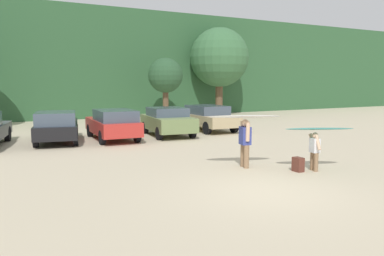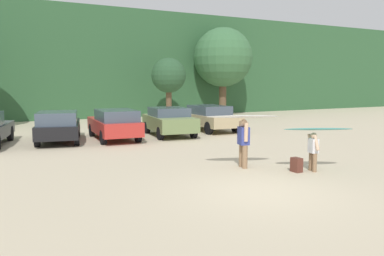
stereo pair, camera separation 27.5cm
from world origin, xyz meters
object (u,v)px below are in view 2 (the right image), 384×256
object	(u,v)px
parked_car_olive_green	(169,121)
surfboard_teal	(318,129)
parked_car_tan	(210,117)
backpack_dropped	(297,165)
person_adult	(243,140)
parked_car_black	(59,126)
surfboard_white	(243,117)
person_child	(313,149)
parked_car_red	(114,124)

from	to	relation	value
parked_car_olive_green	surfboard_teal	xyz separation A→B (m)	(0.84, -9.74, 0.55)
parked_car_tan	backpack_dropped	size ratio (longest dim) A/B	9.82
person_adult	parked_car_tan	bearing A→B (deg)	-100.76
parked_car_black	surfboard_white	bearing A→B (deg)	-140.98
parked_car_olive_green	surfboard_teal	size ratio (longest dim) A/B	1.85
parked_car_tan	person_adult	size ratio (longest dim) A/B	2.76
person_child	person_adult	bearing A→B (deg)	-28.77
parked_car_red	surfboard_teal	bearing A→B (deg)	-155.35
parked_car_olive_green	surfboard_white	world-z (taller)	surfboard_white
person_child	surfboard_white	distance (m)	2.44
parked_car_black	parked_car_tan	size ratio (longest dim) A/B	1.08
parked_car_olive_green	person_child	distance (m)	9.72
parked_car_red	person_child	bearing A→B (deg)	-155.98
parked_car_black	parked_car_red	size ratio (longest dim) A/B	1.06
parked_car_tan	surfboard_white	size ratio (longest dim) A/B	1.81
backpack_dropped	parked_car_tan	bearing A→B (deg)	74.91
person_adult	person_child	distance (m)	2.21
surfboard_white	person_child	bearing A→B (deg)	165.86
person_adult	person_child	xyz separation A→B (m)	(1.65, -1.46, -0.21)
person_child	parked_car_black	bearing A→B (deg)	-45.42
person_child	parked_car_red	bearing A→B (deg)	-56.36
parked_car_olive_green	parked_car_black	bearing A→B (deg)	93.43
parked_car_black	surfboard_teal	bearing A→B (deg)	-135.73
surfboard_white	backpack_dropped	xyz separation A→B (m)	(1.26, -1.17, -1.48)
parked_car_tan	parked_car_black	bearing A→B (deg)	95.62
backpack_dropped	parked_car_red	bearing A→B (deg)	108.54
parked_car_olive_green	backpack_dropped	distance (m)	9.56
backpack_dropped	person_adult	bearing A→B (deg)	130.92
parked_car_red	parked_car_olive_green	bearing A→B (deg)	-84.44
parked_car_olive_green	person_child	bearing A→B (deg)	-169.51
parked_car_olive_green	parked_car_tan	world-z (taller)	parked_car_olive_green
parked_car_black	parked_car_tan	distance (m)	8.54
person_adult	backpack_dropped	bearing A→B (deg)	143.50
backpack_dropped	parked_car_black	bearing A→B (deg)	120.17
parked_car_red	backpack_dropped	size ratio (longest dim) A/B	10.05
parked_car_red	person_adult	distance (m)	8.35
surfboard_white	surfboard_teal	world-z (taller)	surfboard_white
parked_car_black	surfboard_teal	distance (m)	11.89
parked_car_red	backpack_dropped	world-z (taller)	parked_car_red
parked_car_tan	backpack_dropped	bearing A→B (deg)	166.44
backpack_dropped	person_child	bearing A→B (deg)	-16.45
parked_car_red	parked_car_tan	world-z (taller)	parked_car_red
person_child	backpack_dropped	size ratio (longest dim) A/B	2.75
parked_car_black	surfboard_teal	world-z (taller)	parked_car_black
surfboard_white	person_adult	bearing A→B (deg)	-111.98
parked_car_red	person_adult	bearing A→B (deg)	-163.00
parked_car_olive_green	backpack_dropped	xyz separation A→B (m)	(0.17, -9.54, -0.56)
parked_car_red	person_adult	xyz separation A→B (m)	(2.03, -8.10, 0.10)
parked_car_red	surfboard_white	size ratio (longest dim) A/B	1.86
surfboard_white	parked_car_black	bearing A→B (deg)	-40.43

